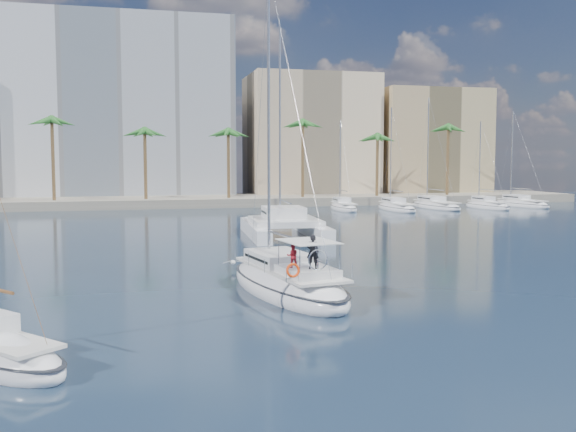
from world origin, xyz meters
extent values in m
plane|color=black|center=(0.00, 0.00, 0.00)|extent=(160.00, 160.00, 0.00)
cube|color=gray|center=(0.00, 61.00, 0.60)|extent=(120.00, 14.00, 1.20)
cube|color=silver|center=(-12.00, 73.00, 14.00)|extent=(42.00, 16.00, 28.00)
cube|color=beige|center=(22.00, 70.00, 10.00)|extent=(20.00, 14.00, 20.00)
cube|color=tan|center=(42.00, 68.00, 9.00)|extent=(18.00, 12.00, 18.00)
cylinder|color=brown|center=(0.00, 57.00, 5.25)|extent=(0.44, 0.44, 10.50)
sphere|color=#276625|center=(0.00, 57.00, 10.50)|extent=(3.60, 3.60, 3.60)
cylinder|color=brown|center=(34.00, 57.00, 5.25)|extent=(0.44, 0.44, 10.50)
sphere|color=#276625|center=(34.00, 57.00, 10.50)|extent=(3.60, 3.60, 3.60)
ellipsoid|color=white|center=(0.60, -1.42, 0.34)|extent=(5.34, 11.67, 2.33)
ellipsoid|color=black|center=(0.60, -1.42, 0.68)|extent=(5.39, 11.78, 0.18)
cube|color=silver|center=(0.64, -1.63, 1.23)|extent=(3.87, 8.73, 0.12)
cube|color=silver|center=(0.43, -0.35, 1.59)|extent=(2.97, 4.01, 0.60)
cube|color=black|center=(0.43, -0.35, 1.61)|extent=(2.92, 3.59, 0.14)
cylinder|color=#B7BABF|center=(0.22, 0.93, 8.66)|extent=(0.15, 0.15, 14.74)
cylinder|color=#B7BABF|center=(0.58, -1.31, 2.79)|extent=(0.84, 4.50, 0.11)
cube|color=silver|center=(0.98, -3.76, 1.47)|extent=(2.56, 3.12, 0.36)
cube|color=silver|center=(1.00, -3.87, 2.84)|extent=(2.56, 3.12, 0.04)
torus|color=silver|center=(1.16, -4.83, 2.14)|extent=(0.95, 0.21, 0.96)
torus|color=#E83B0C|center=(-0.13, -5.48, 1.84)|extent=(0.65, 0.30, 0.64)
imported|color=black|center=(1.08, -4.28, 2.42)|extent=(0.66, 0.56, 1.54)
imported|color=maroon|center=(0.30, -3.72, 2.18)|extent=(0.56, 0.45, 1.07)
cube|color=white|center=(3.49, 21.75, 0.55)|extent=(2.00, 12.30, 1.10)
cube|color=white|center=(8.40, 21.42, 0.55)|extent=(2.00, 12.30, 1.10)
cube|color=silver|center=(5.90, 20.97, 1.30)|extent=(5.95, 7.08, 0.50)
cube|color=silver|center=(5.94, 21.59, 2.00)|extent=(3.60, 3.89, 1.00)
cube|color=black|center=(5.94, 21.59, 2.05)|extent=(3.59, 3.40, 0.18)
cylinder|color=#B7BABF|center=(6.06, 23.42, 9.66)|extent=(0.18, 0.18, 16.32)
ellipsoid|color=silver|center=(-0.91, 5.84, 0.44)|extent=(0.25, 0.48, 0.23)
sphere|color=silver|center=(-0.91, 6.07, 0.46)|extent=(0.13, 0.13, 0.13)
cube|color=gray|center=(-1.25, 5.84, 0.47)|extent=(0.55, 0.20, 0.13)
cube|color=gray|center=(-0.56, 5.84, 0.47)|extent=(0.55, 0.20, 0.13)
camera|label=1|loc=(-6.75, -31.38, 6.50)|focal=40.00mm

